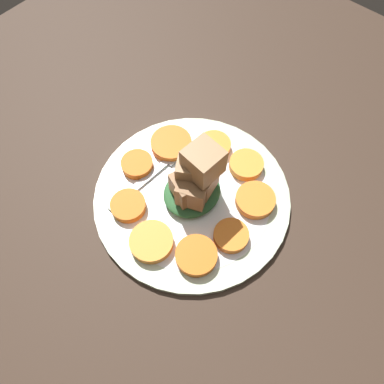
% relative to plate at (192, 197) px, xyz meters
% --- Properties ---
extents(table_slab, '(1.20, 1.20, 0.02)m').
position_rel_plate_xyz_m(table_slab, '(0.00, 0.00, -0.02)').
color(table_slab, '#38281E').
rests_on(table_slab, ground).
extents(plate, '(0.31, 0.31, 0.01)m').
position_rel_plate_xyz_m(plate, '(0.00, 0.00, 0.00)').
color(plate, beige).
rests_on(plate, table_slab).
extents(carrot_slice_0, '(0.06, 0.06, 0.01)m').
position_rel_plate_xyz_m(carrot_slice_0, '(-0.10, 0.03, 0.01)').
color(carrot_slice_0, orange).
rests_on(carrot_slice_0, plate).
extents(carrot_slice_1, '(0.06, 0.06, 0.01)m').
position_rel_plate_xyz_m(carrot_slice_1, '(-0.09, -0.03, 0.01)').
color(carrot_slice_1, orange).
rests_on(carrot_slice_1, plate).
extents(carrot_slice_2, '(0.07, 0.07, 0.01)m').
position_rel_plate_xyz_m(carrot_slice_2, '(-0.05, -0.09, 0.01)').
color(carrot_slice_2, orange).
rests_on(carrot_slice_2, plate).
extents(carrot_slice_3, '(0.05, 0.05, 0.01)m').
position_rel_plate_xyz_m(carrot_slice_3, '(0.02, -0.10, 0.01)').
color(carrot_slice_3, '#D45F12').
rests_on(carrot_slice_3, plate).
extents(carrot_slice_4, '(0.05, 0.05, 0.01)m').
position_rel_plate_xyz_m(carrot_slice_4, '(0.08, -0.06, 0.01)').
color(carrot_slice_4, '#D66115').
rests_on(carrot_slice_4, plate).
extents(carrot_slice_5, '(0.06, 0.06, 0.01)m').
position_rel_plate_xyz_m(carrot_slice_5, '(0.10, 0.01, 0.01)').
color(carrot_slice_5, orange).
rests_on(carrot_slice_5, plate).
extents(carrot_slice_6, '(0.06, 0.06, 0.01)m').
position_rel_plate_xyz_m(carrot_slice_6, '(0.07, 0.07, 0.01)').
color(carrot_slice_6, orange).
rests_on(carrot_slice_6, plate).
extents(carrot_slice_7, '(0.05, 0.05, 0.01)m').
position_rel_plate_xyz_m(carrot_slice_7, '(0.02, 0.09, 0.01)').
color(carrot_slice_7, orange).
rests_on(carrot_slice_7, plate).
extents(carrot_slice_8, '(0.06, 0.06, 0.01)m').
position_rel_plate_xyz_m(carrot_slice_8, '(-0.05, 0.08, 0.01)').
color(carrot_slice_8, orange).
rests_on(carrot_slice_8, plate).
extents(center_pile, '(0.09, 0.08, 0.11)m').
position_rel_plate_xyz_m(center_pile, '(-0.00, 0.00, 0.05)').
color(center_pile, '#2D6033').
rests_on(center_pile, plate).
extents(fork, '(0.18, 0.03, 0.00)m').
position_rel_plate_xyz_m(fork, '(0.01, -0.07, 0.01)').
color(fork, '#B2B2B7').
rests_on(fork, plate).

